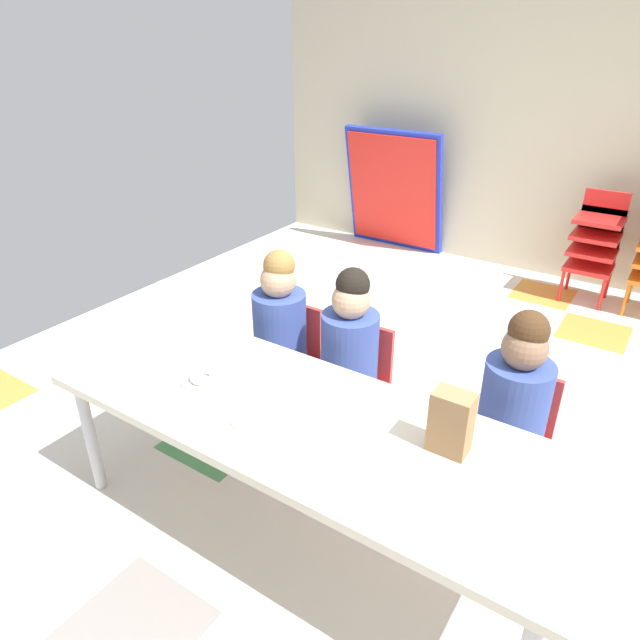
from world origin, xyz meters
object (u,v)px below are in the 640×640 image
seated_child_middle_seat (351,345)px  seated_child_far_right (516,398)px  paper_bag_brown (451,422)px  folded_activity_table (394,191)px  craft_table (304,425)px  paper_plate_center_table (255,418)px  kid_chair_red_stack (596,240)px  paper_plate_near_edge (204,380)px  donut_powdered_on_plate (204,376)px  seated_child_near_camera (281,322)px

seated_child_middle_seat → seated_child_far_right: same height
paper_bag_brown → folded_activity_table: bearing=119.8°
seated_child_middle_seat → seated_child_far_right: (0.74, 0.00, 0.00)m
craft_table → paper_plate_center_table: (-0.13, -0.11, 0.05)m
kid_chair_red_stack → paper_plate_center_table: bearing=-100.7°
paper_plate_near_edge → paper_plate_center_table: (0.32, -0.08, 0.00)m
donut_powdered_on_plate → seated_child_near_camera: bearing=98.4°
kid_chair_red_stack → donut_powdered_on_plate: 3.21m
seated_child_far_right → paper_plate_center_table: seated_child_far_right is taller
craft_table → paper_bag_brown: size_ratio=9.00×
craft_table → seated_child_middle_seat: 0.60m
paper_bag_brown → donut_powdered_on_plate: 0.97m
seated_child_near_camera → seated_child_far_right: same height
seated_child_middle_seat → paper_plate_center_table: seated_child_middle_seat is taller
seated_child_far_right → folded_activity_table: folded_activity_table is taller
seated_child_near_camera → kid_chair_red_stack: seated_child_near_camera is taller
folded_activity_table → paper_bag_brown: 3.57m
seated_child_far_right → kid_chair_red_stack: (-0.13, 2.45, -0.10)m
craft_table → paper_plate_near_edge: bearing=-175.3°
seated_child_far_right → paper_bag_brown: (-0.09, -0.47, 0.14)m
seated_child_near_camera → paper_plate_near_edge: size_ratio=5.10×
seated_child_middle_seat → paper_bag_brown: seated_child_middle_seat is taller
seated_child_far_right → paper_plate_center_table: 1.00m
folded_activity_table → donut_powdered_on_plate: bearing=-75.9°
folded_activity_table → paper_plate_center_table: folded_activity_table is taller
paper_bag_brown → paper_plate_near_edge: paper_bag_brown is taller
craft_table → paper_plate_center_table: 0.18m
seated_child_middle_seat → donut_powdered_on_plate: size_ratio=8.28×
seated_child_near_camera → seated_child_middle_seat: same height
seated_child_middle_seat → folded_activity_table: 2.85m
donut_powdered_on_plate → seated_child_middle_seat: bearing=63.8°
seated_child_near_camera → folded_activity_table: size_ratio=0.84×
craft_table → donut_powdered_on_plate: size_ratio=17.87×
seated_child_near_camera → seated_child_far_right: size_ratio=1.00×
seated_child_far_right → paper_plate_near_edge: bearing=-149.4°
donut_powdered_on_plate → paper_plate_near_edge: bearing=0.0°
folded_activity_table → paper_plate_center_table: size_ratio=6.04×
kid_chair_red_stack → paper_bag_brown: size_ratio=3.64×
seated_child_far_right → folded_activity_table: bearing=125.4°
kid_chair_red_stack → paper_plate_center_table: size_ratio=4.44×
kid_chair_red_stack → paper_bag_brown: 2.93m
seated_child_near_camera → paper_plate_near_edge: (0.09, -0.62, 0.04)m
seated_child_near_camera → kid_chair_red_stack: size_ratio=1.15×
seated_child_near_camera → paper_plate_near_edge: seated_child_near_camera is taller
craft_table → seated_child_middle_seat: size_ratio=2.16×
seated_child_far_right → paper_plate_near_edge: (-1.05, -0.62, 0.04)m
folded_activity_table → kid_chair_red_stack: bearing=-5.6°
seated_child_near_camera → kid_chair_red_stack: 2.66m
seated_child_middle_seat → paper_bag_brown: bearing=-35.8°
craft_table → folded_activity_table: bearing=111.6°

